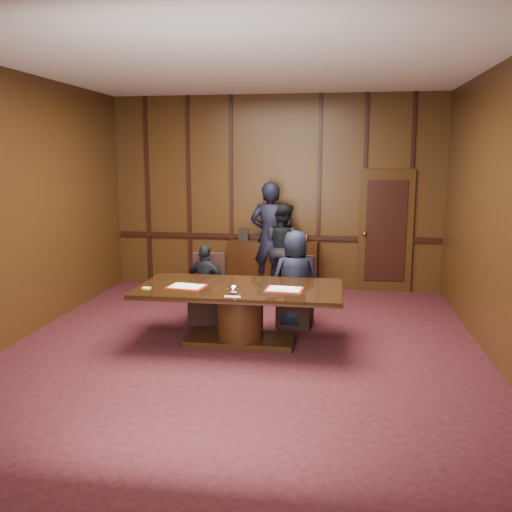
# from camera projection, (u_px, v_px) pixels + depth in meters

# --- Properties ---
(room) EXTENTS (7.00, 7.04, 3.50)m
(room) POSITION_uv_depth(u_px,v_px,m) (249.00, 213.00, 6.59)
(room) COLOR black
(room) RESTS_ON ground
(sideboard) EXTENTS (1.60, 0.45, 1.54)m
(sideboard) POSITION_uv_depth(u_px,v_px,m) (273.00, 264.00, 9.86)
(sideboard) COLOR black
(sideboard) RESTS_ON ground
(conference_table) EXTENTS (2.62, 1.32, 0.76)m
(conference_table) POSITION_uv_depth(u_px,v_px,m) (240.00, 305.00, 7.00)
(conference_table) COLOR black
(conference_table) RESTS_ON ground
(folder_left) EXTENTS (0.50, 0.39, 0.02)m
(folder_left) POSITION_uv_depth(u_px,v_px,m) (187.00, 286.00, 6.91)
(folder_left) COLOR maroon
(folder_left) RESTS_ON conference_table
(folder_right) EXTENTS (0.48, 0.36, 0.02)m
(folder_right) POSITION_uv_depth(u_px,v_px,m) (284.00, 289.00, 6.76)
(folder_right) COLOR maroon
(folder_right) RESTS_ON conference_table
(inkstand) EXTENTS (0.20, 0.14, 0.12)m
(inkstand) POSITION_uv_depth(u_px,v_px,m) (233.00, 291.00, 6.51)
(inkstand) COLOR white
(inkstand) RESTS_ON conference_table
(notepad) EXTENTS (0.11, 0.08, 0.01)m
(notepad) POSITION_uv_depth(u_px,v_px,m) (146.00, 288.00, 6.84)
(notepad) COLOR #D5D468
(notepad) RESTS_ON conference_table
(chair_left) EXTENTS (0.51, 0.51, 0.99)m
(chair_left) POSITION_uv_depth(u_px,v_px,m) (207.00, 302.00, 7.99)
(chair_left) COLOR black
(chair_left) RESTS_ON ground
(chair_right) EXTENTS (0.52, 0.52, 0.99)m
(chair_right) POSITION_uv_depth(u_px,v_px,m) (296.00, 305.00, 7.80)
(chair_right) COLOR black
(chair_right) RESTS_ON ground
(signatory_left) EXTENTS (0.72, 0.42, 1.15)m
(signatory_left) POSITION_uv_depth(u_px,v_px,m) (206.00, 284.00, 7.86)
(signatory_left) COLOR black
(signatory_left) RESTS_ON ground
(signatory_right) EXTENTS (0.77, 0.59, 1.40)m
(signatory_right) POSITION_uv_depth(u_px,v_px,m) (295.00, 279.00, 7.65)
(signatory_right) COLOR black
(signatory_right) RESTS_ON ground
(witness_left) EXTENTS (0.78, 0.56, 1.99)m
(witness_left) POSITION_uv_depth(u_px,v_px,m) (270.00, 237.00, 9.62)
(witness_left) COLOR black
(witness_left) RESTS_ON ground
(witness_right) EXTENTS (0.97, 0.88, 1.61)m
(witness_right) POSITION_uv_depth(u_px,v_px,m) (282.00, 248.00, 9.62)
(witness_right) COLOR black
(witness_right) RESTS_ON ground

